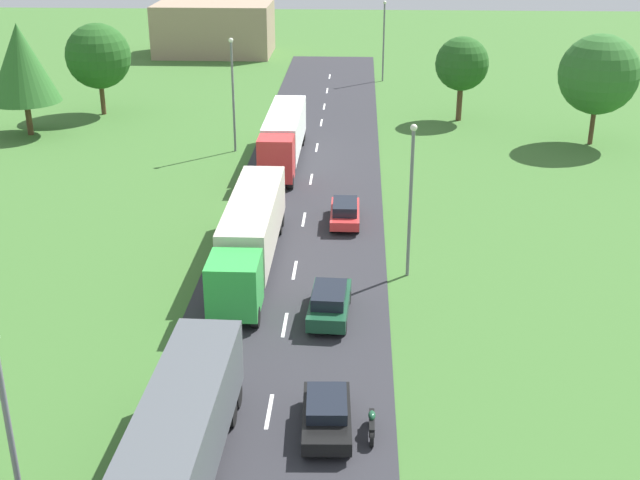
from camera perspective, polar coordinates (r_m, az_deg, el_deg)
The scene contains 18 objects.
road at distance 39.47m, azimuth -2.46°, elevation -6.04°, with size 10.00×140.00×0.06m, color #2B2B30.
lane_marking_centre at distance 36.71m, azimuth -2.90°, elevation -8.37°, with size 0.16×123.24×0.01m.
truck_lead at distance 28.36m, azimuth -10.08°, elevation -14.42°, with size 2.77×13.77×3.42m.
truck_second at distance 44.91m, azimuth -4.80°, elevation 0.54°, with size 2.51×14.50×3.54m.
truck_third at distance 63.06m, azimuth -2.52°, elevation 7.23°, with size 2.53×13.52×3.59m.
car_second at distance 32.13m, azimuth 0.47°, elevation -11.87°, with size 1.99×4.17×1.33m.
car_third at distance 39.88m, azimuth 0.66°, elevation -4.30°, with size 2.05×4.63×1.60m.
car_fourth at distance 51.21m, azimuth 1.73°, elevation 1.95°, with size 1.81×4.52×1.48m.
motorcycle_courier at distance 32.06m, azimuth 3.57°, elevation -12.51°, with size 0.28×1.94×0.91m.
lamppost_lead at distance 25.79m, azimuth -20.44°, elevation -12.97°, with size 0.36×0.36×8.22m.
lamppost_second at distance 43.19m, azimuth 6.26°, elevation 3.18°, with size 0.36×0.36×8.34m.
lamppost_third at distance 65.54m, azimuth -6.01°, elevation 10.23°, with size 0.36×0.36×8.89m.
lamppost_fourth at distance 91.62m, azimuth 4.40°, elevation 13.74°, with size 0.36×0.36×8.49m.
tree_maple at distance 79.41m, azimuth -15.00°, elevation 12.11°, with size 5.86×5.86×8.29m.
tree_pine at distance 70.59m, azimuth 18.61°, elevation 10.74°, with size 6.34×6.34×8.88m.
tree_ash at distance 75.72m, azimuth 9.73°, elevation 11.84°, with size 4.71×4.71×7.45m.
tree_lime at distance 73.97m, azimuth -19.85°, elevation 11.36°, with size 5.87×5.87×9.30m.
distant_building at distance 108.57m, azimuth -7.26°, elevation 14.21°, with size 14.34×9.62×6.32m, color #9E846B.
Camera 1 is at (3.33, -9.92, 19.05)m, focal length 46.56 mm.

